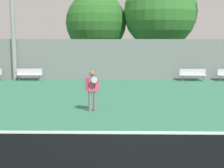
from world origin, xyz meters
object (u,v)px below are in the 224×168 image
object	(u,v)px
tennis_player	(92,88)
bench_adjacent_court	(193,74)
tree_green_broad	(96,23)
tree_green_tall	(160,12)
tennis_net	(143,154)
bench_courtside_near	(29,73)

from	to	relation	value
tennis_player	bench_adjacent_court	distance (m)	11.25
bench_adjacent_court	tree_green_broad	xyz separation A→B (m)	(-7.16, 5.97, 3.80)
bench_adjacent_court	tree_green_tall	bearing A→B (deg)	107.67
tennis_net	bench_courtside_near	xyz separation A→B (m)	(-6.77, 15.39, 0.01)
tennis_net	bench_courtside_near	size ratio (longest dim) A/B	5.88
bench_adjacent_court	tree_green_broad	world-z (taller)	tree_green_broad
tennis_player	tree_green_broad	size ratio (longest dim) A/B	0.24
tree_green_broad	bench_adjacent_court	bearing A→B (deg)	-39.83
bench_courtside_near	bench_adjacent_court	distance (m)	11.50
tennis_net	bench_adjacent_court	world-z (taller)	tennis_net
tennis_net	bench_courtside_near	world-z (taller)	tennis_net
tree_green_tall	bench_adjacent_court	bearing A→B (deg)	-72.33
bench_courtside_near	bench_adjacent_court	bearing A→B (deg)	0.00
bench_courtside_near	tree_green_tall	bearing A→B (deg)	28.03
tennis_player	bench_adjacent_court	xyz separation A→B (m)	(6.29, 9.32, -0.44)
tree_green_tall	tennis_net	bearing A→B (deg)	-98.47
bench_courtside_near	tennis_net	bearing A→B (deg)	-66.28
bench_adjacent_court	tennis_player	bearing A→B (deg)	-124.01
bench_courtside_near	tree_green_broad	size ratio (longest dim) A/B	0.26
tennis_player	tree_green_broad	xyz separation A→B (m)	(-0.87, 15.29, 3.36)
tennis_net	tree_green_tall	world-z (taller)	tree_green_tall
bench_courtside_near	tennis_player	bearing A→B (deg)	-60.77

